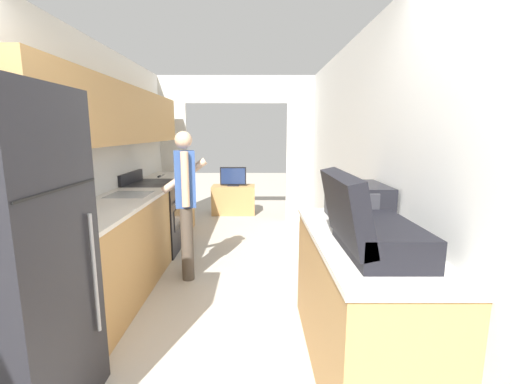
# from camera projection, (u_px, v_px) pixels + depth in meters

# --- Properties ---
(wall_left) EXTENTS (0.38, 7.20, 2.50)m
(wall_left) POSITION_uv_depth(u_px,v_px,m) (88.00, 145.00, 3.26)
(wall_left) COLOR silver
(wall_left) RESTS_ON ground_plane
(wall_right) EXTENTS (0.06, 7.20, 2.50)m
(wall_right) POSITION_uv_depth(u_px,v_px,m) (373.00, 170.00, 2.94)
(wall_right) COLOR silver
(wall_right) RESTS_ON ground_plane
(wall_far_with_doorway) EXTENTS (3.02, 0.06, 2.50)m
(wall_far_with_doorway) POSITION_uv_depth(u_px,v_px,m) (236.00, 139.00, 5.88)
(wall_far_with_doorway) COLOR silver
(wall_far_with_doorway) RESTS_ON ground_plane
(counter_left) EXTENTS (0.62, 3.66, 0.92)m
(counter_left) POSITION_uv_depth(u_px,v_px,m) (135.00, 233.00, 3.83)
(counter_left) COLOR #B2844C
(counter_left) RESTS_ON ground_plane
(counter_right) EXTENTS (0.62, 1.60, 0.92)m
(counter_right) POSITION_uv_depth(u_px,v_px,m) (358.00, 302.00, 2.27)
(counter_right) COLOR #B2844C
(counter_right) RESTS_ON ground_plane
(refrigerator) EXTENTS (0.71, 0.72, 1.80)m
(refrigerator) POSITION_uv_depth(u_px,v_px,m) (0.00, 266.00, 1.74)
(refrigerator) COLOR black
(refrigerator) RESTS_ON ground_plane
(range_oven) EXTENTS (0.66, 0.78, 1.06)m
(range_oven) POSITION_uv_depth(u_px,v_px,m) (155.00, 216.00, 4.54)
(range_oven) COLOR black
(range_oven) RESTS_ON ground_plane
(person) EXTENTS (0.51, 0.43, 1.58)m
(person) POSITION_uv_depth(u_px,v_px,m) (185.00, 201.00, 3.64)
(person) COLOR #4C4238
(person) RESTS_ON ground_plane
(suitcase) EXTENTS (0.47, 0.68, 0.44)m
(suitcase) POSITION_uv_depth(u_px,v_px,m) (367.00, 227.00, 1.87)
(suitcase) COLOR black
(suitcase) RESTS_ON counter_right
(microwave) EXTENTS (0.40, 0.51, 0.27)m
(microwave) POSITION_uv_depth(u_px,v_px,m) (356.00, 202.00, 2.57)
(microwave) COLOR black
(microwave) RESTS_ON counter_right
(tv_cabinet) EXTENTS (0.82, 0.42, 0.56)m
(tv_cabinet) POSITION_uv_depth(u_px,v_px,m) (233.00, 200.00, 6.61)
(tv_cabinet) COLOR #B2844C
(tv_cabinet) RESTS_ON ground_plane
(television) EXTENTS (0.49, 0.16, 0.36)m
(television) POSITION_uv_depth(u_px,v_px,m) (232.00, 177.00, 6.49)
(television) COLOR black
(television) RESTS_ON tv_cabinet
(knife) EXTENTS (0.05, 0.34, 0.02)m
(knife) POSITION_uv_depth(u_px,v_px,m) (160.00, 176.00, 5.06)
(knife) COLOR #B7B7BC
(knife) RESTS_ON counter_left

